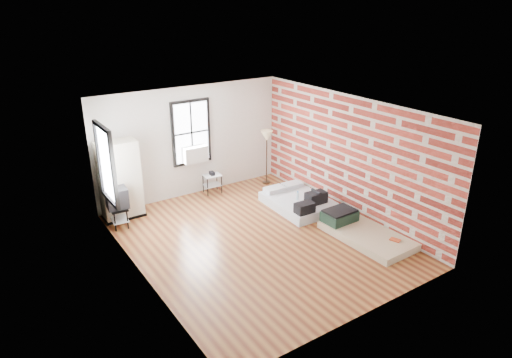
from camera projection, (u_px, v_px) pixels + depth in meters
ground at (257, 239)px, 9.68m from camera, size 6.00×6.00×0.00m
room_shell at (257, 155)px, 9.44m from camera, size 5.02×6.02×2.80m
mattress_main at (300, 202)px, 11.10m from camera, size 1.34×1.78×0.56m
mattress_bare at (360, 231)px, 9.78m from camera, size 1.08×1.99×0.42m
wardrobe at (120, 180)px, 10.36m from camera, size 0.93×0.54×1.83m
side_table at (212, 179)px, 11.85m from camera, size 0.48×0.40×0.59m
floor_lamp at (267, 139)px, 12.16m from camera, size 0.32×0.32×1.49m
tv_stand at (117, 199)px, 10.06m from camera, size 0.51×0.68×0.91m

